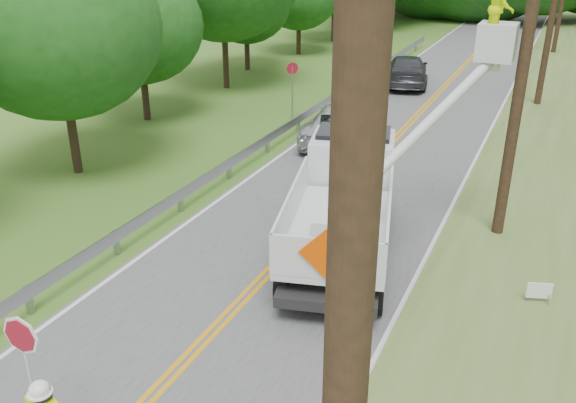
% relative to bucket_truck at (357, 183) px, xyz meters
% --- Properties ---
extents(ground, '(140.00, 140.00, 0.00)m').
position_rel_bucket_truck_xyz_m(ground, '(-1.27, -7.74, -1.60)').
color(ground, '#376120').
rests_on(ground, ground).
extents(road, '(7.20, 96.00, 0.03)m').
position_rel_bucket_truck_xyz_m(road, '(-1.27, 6.26, -1.59)').
color(road, '#49494C').
rests_on(road, ground).
extents(guardrail, '(0.18, 48.00, 0.77)m').
position_rel_bucket_truck_xyz_m(guardrail, '(-5.29, 7.16, -1.04)').
color(guardrail, gray).
rests_on(guardrail, ground).
extents(utility_poles, '(1.60, 43.30, 10.00)m').
position_rel_bucket_truck_xyz_m(utility_poles, '(3.73, 9.27, 3.67)').
color(utility_poles, black).
rests_on(utility_poles, ground).
extents(bucket_truck, '(5.51, 7.60, 7.04)m').
position_rel_bucket_truck_xyz_m(bucket_truck, '(0.00, 0.00, 0.00)').
color(bucket_truck, black).
rests_on(bucket_truck, road).
extents(suv_silver, '(3.22, 5.76, 1.52)m').
position_rel_bucket_truck_xyz_m(suv_silver, '(-3.19, 7.75, -0.82)').
color(suv_silver, silver).
rests_on(suv_silver, road).
extents(suv_darkgrey, '(3.54, 5.91, 1.60)m').
position_rel_bucket_truck_xyz_m(suv_darkgrey, '(-3.36, 18.73, -0.78)').
color(suv_darkgrey, '#38393F').
rests_on(suv_darkgrey, road).
extents(stop_sign_permanent, '(0.42, 0.40, 2.61)m').
position_rel_bucket_truck_xyz_m(stop_sign_permanent, '(-6.36, 9.82, 0.14)').
color(stop_sign_permanent, gray).
rests_on(stop_sign_permanent, ground).
extents(yard_sign, '(0.53, 0.20, 0.80)m').
position_rel_bucket_truck_xyz_m(yard_sign, '(4.99, -2.00, -1.02)').
color(yard_sign, white).
rests_on(yard_sign, ground).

